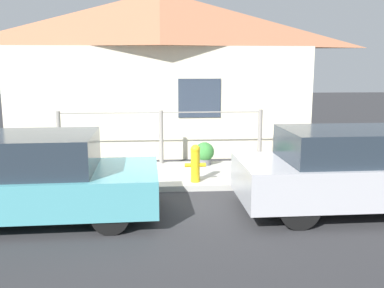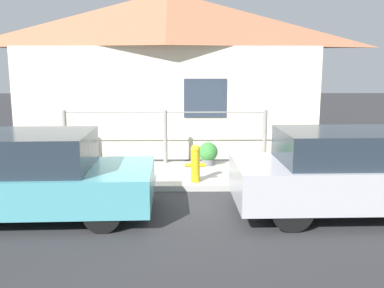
{
  "view_description": "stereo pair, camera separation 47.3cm",
  "coord_description": "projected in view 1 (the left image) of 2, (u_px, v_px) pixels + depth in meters",
  "views": [
    {
      "loc": [
        0.03,
        -8.09,
        2.46
      ],
      "look_at": [
        0.62,
        0.3,
        0.9
      ],
      "focal_mm": 40.0,
      "sensor_mm": 36.0,
      "label": 1
    },
    {
      "loc": [
        0.5,
        -8.11,
        2.46
      ],
      "look_at": [
        0.62,
        0.3,
        0.9
      ],
      "focal_mm": 40.0,
      "sensor_mm": 36.0,
      "label": 2
    }
  ],
  "objects": [
    {
      "name": "ground_plane",
      "position": [
        162.0,
        192.0,
        8.38
      ],
      "size": [
        60.0,
        60.0,
        0.0
      ],
      "primitive_type": "plane",
      "color": "#2D2D30"
    },
    {
      "name": "sidewalk",
      "position": [
        162.0,
        175.0,
        9.44
      ],
      "size": [
        24.0,
        2.19,
        0.11
      ],
      "color": "#B2AFA8",
      "rests_on": "ground_plane"
    },
    {
      "name": "house",
      "position": [
        160.0,
        27.0,
        11.61
      ],
      "size": [
        8.38,
        2.23,
        4.44
      ],
      "color": "beige",
      "rests_on": "ground_plane"
    },
    {
      "name": "fence",
      "position": [
        161.0,
        135.0,
        10.23
      ],
      "size": [
        4.9,
        0.1,
        1.28
      ],
      "color": "gray",
      "rests_on": "sidewalk"
    },
    {
      "name": "car_left",
      "position": [
        37.0,
        178.0,
        6.84
      ],
      "size": [
        3.82,
        1.91,
        1.38
      ],
      "rotation": [
        0.0,
        0.0,
        0.03
      ],
      "color": "teal",
      "rests_on": "ground_plane"
    },
    {
      "name": "car_right",
      "position": [
        356.0,
        170.0,
        7.2
      ],
      "size": [
        4.06,
        1.73,
        1.41
      ],
      "rotation": [
        0.0,
        0.0,
        0.02
      ],
      "color": "#B7B7BC",
      "rests_on": "ground_plane"
    },
    {
      "name": "fire_hydrant",
      "position": [
        195.0,
        162.0,
        8.64
      ],
      "size": [
        0.43,
        0.19,
        0.77
      ],
      "color": "yellow",
      "rests_on": "sidewalk"
    },
    {
      "name": "potted_plant_near_hydrant",
      "position": [
        204.0,
        153.0,
        10.15
      ],
      "size": [
        0.46,
        0.46,
        0.54
      ],
      "color": "slate",
      "rests_on": "sidewalk"
    },
    {
      "name": "potted_plant_by_fence",
      "position": [
        76.0,
        155.0,
        9.63
      ],
      "size": [
        0.5,
        0.5,
        0.64
      ],
      "color": "brown",
      "rests_on": "sidewalk"
    }
  ]
}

